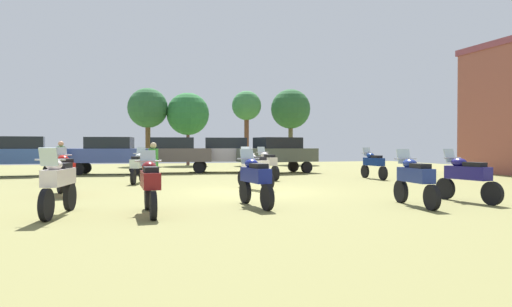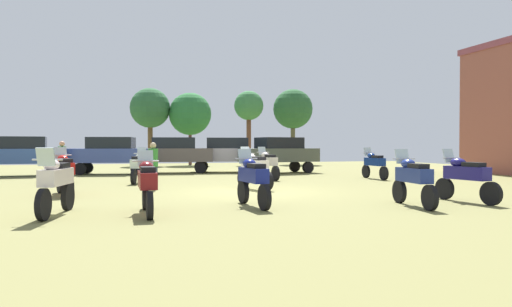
{
  "view_description": "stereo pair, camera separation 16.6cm",
  "coord_description": "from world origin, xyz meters",
  "views": [
    {
      "loc": [
        -4.38,
        -14.87,
        1.57
      ],
      "look_at": [
        0.88,
        2.59,
        1.25
      ],
      "focal_mm": 32.66,
      "sensor_mm": 36.0,
      "label": 1
    },
    {
      "loc": [
        -4.22,
        -14.91,
        1.57
      ],
      "look_at": [
        0.88,
        2.59,
        1.25
      ],
      "focal_mm": 32.66,
      "sensor_mm": 36.0,
      "label": 2
    }
  ],
  "objects": [
    {
      "name": "ground_plane",
      "position": [
        0.0,
        0.0,
        0.01
      ],
      "size": [
        44.0,
        52.0,
        0.02
      ],
      "color": "olive"
    },
    {
      "name": "motorcycle_1",
      "position": [
        7.07,
        4.22,
        0.74
      ],
      "size": [
        0.62,
        2.23,
        1.45
      ],
      "rotation": [
        0.0,
        0.0,
        -0.01
      ],
      "color": "black",
      "rests_on": "ground"
    },
    {
      "name": "motorcycle_2",
      "position": [
        2.19,
        5.19,
        0.75
      ],
      "size": [
        0.64,
        2.26,
        1.49
      ],
      "rotation": [
        0.0,
        0.0,
        0.13
      ],
      "color": "black",
      "rests_on": "ground"
    },
    {
      "name": "motorcycle_3",
      "position": [
        -3.65,
        -4.21,
        0.73
      ],
      "size": [
        0.62,
        2.22,
        1.44
      ],
      "rotation": [
        0.0,
        0.0,
        0.01
      ],
      "color": "black",
      "rests_on": "ground"
    },
    {
      "name": "motorcycle_4",
      "position": [
        -6.73,
        5.55,
        0.73
      ],
      "size": [
        0.68,
        2.09,
        1.45
      ],
      "rotation": [
        0.0,
        0.0,
        0.18
      ],
      "color": "black",
      "rests_on": "ground"
    },
    {
      "name": "motorcycle_5",
      "position": [
        -3.52,
        4.84,
        0.74
      ],
      "size": [
        0.79,
        2.22,
        1.46
      ],
      "rotation": [
        0.0,
        0.0,
        -0.25
      ],
      "color": "black",
      "rests_on": "ground"
    },
    {
      "name": "motorcycle_6",
      "position": [
        -5.9,
        0.61,
        0.75
      ],
      "size": [
        0.82,
        2.08,
        1.5
      ],
      "rotation": [
        0.0,
        0.0,
        0.3
      ],
      "color": "black",
      "rests_on": "ground"
    },
    {
      "name": "motorcycle_7",
      "position": [
        -1.01,
        -3.62,
        0.73
      ],
      "size": [
        0.62,
        2.12,
        1.46
      ],
      "rotation": [
        0.0,
        0.0,
        0.09
      ],
      "color": "black",
      "rests_on": "ground"
    },
    {
      "name": "motorcycle_9",
      "position": [
        4.82,
        -4.36,
        0.73
      ],
      "size": [
        0.64,
        2.16,
        1.45
      ],
      "rotation": [
        0.0,
        0.0,
        0.13
      ],
      "color": "black",
      "rests_on": "ground"
    },
    {
      "name": "motorcycle_11",
      "position": [
        2.91,
        -4.72,
        0.73
      ],
      "size": [
        0.63,
        2.16,
        1.45
      ],
      "rotation": [
        0.0,
        0.0,
        -0.12
      ],
      "color": "black",
      "rests_on": "ground"
    },
    {
      "name": "motorcycle_12",
      "position": [
        -5.59,
        -3.83,
        0.76
      ],
      "size": [
        0.72,
        2.21,
        1.51
      ],
      "rotation": [
        0.0,
        0.0,
        2.94
      ],
      "color": "black",
      "rests_on": "ground"
    },
    {
      "name": "motorcycle_13",
      "position": [
        0.34,
        0.95,
        0.76
      ],
      "size": [
        0.84,
        2.08,
        1.51
      ],
      "rotation": [
        0.0,
        0.0,
        0.31
      ],
      "color": "black",
      "rests_on": "ground"
    },
    {
      "name": "car_2",
      "position": [
        -9.1,
        11.11,
        1.19
      ],
      "size": [
        4.44,
        2.15,
        2.0
      ],
      "rotation": [
        0.0,
        0.0,
        1.65
      ],
      "color": "black",
      "rests_on": "ground"
    },
    {
      "name": "car_3",
      "position": [
        1.79,
        11.65,
        1.19
      ],
      "size": [
        4.58,
        2.64,
        2.0
      ],
      "rotation": [
        0.0,
        0.0,
        1.37
      ],
      "color": "black",
      "rests_on": "ground"
    },
    {
      "name": "car_4",
      "position": [
        -1.3,
        11.71,
        1.19
      ],
      "size": [
        4.52,
        2.42,
        2.0
      ],
      "rotation": [
        0.0,
        0.0,
        1.42
      ],
      "color": "black",
      "rests_on": "ground"
    },
    {
      "name": "car_5",
      "position": [
        -4.7,
        11.42,
        1.19
      ],
      "size": [
        4.56,
        2.57,
        2.0
      ],
      "rotation": [
        0.0,
        0.0,
        1.38
      ],
      "color": "black",
      "rests_on": "ground"
    },
    {
      "name": "car_6",
      "position": [
        4.34,
        9.81,
        1.19
      ],
      "size": [
        4.55,
        2.54,
        2.0
      ],
      "rotation": [
        0.0,
        0.0,
        1.75
      ],
      "color": "black",
      "rests_on": "ground"
    },
    {
      "name": "person_1",
      "position": [
        -3.12,
        1.77,
        0.98
      ],
      "size": [
        0.35,
        0.35,
        1.66
      ],
      "rotation": [
        0.0,
        0.0,
        0.02
      ],
      "color": "#2B3749",
      "rests_on": "ground"
    },
    {
      "name": "person_2",
      "position": [
        -6.64,
        6.59,
        1.03
      ],
      "size": [
        0.46,
        0.46,
        1.74
      ],
      "rotation": [
        0.0,
        0.0,
        5.8
      ],
      "color": "#1F3648",
      "rests_on": "ground"
    },
    {
      "name": "tree_1",
      "position": [
        9.79,
        21.98,
        4.62
      ],
      "size": [
        3.33,
        3.33,
        6.31
      ],
      "color": "brown",
      "rests_on": "ground"
    },
    {
      "name": "tree_2",
      "position": [
        5.86,
        21.77,
        4.72
      ],
      "size": [
        2.39,
        2.39,
        6.01
      ],
      "color": "brown",
      "rests_on": "ground"
    },
    {
      "name": "tree_3",
      "position": [
        -1.98,
        22.5,
        4.47
      ],
      "size": [
        3.12,
        3.12,
        6.06
      ],
      "color": "brown",
      "rests_on": "ground"
    },
    {
      "name": "tree_4",
      "position": [
        1.12,
        22.17,
        4.07
      ],
      "size": [
        3.37,
        3.37,
        5.75
      ],
      "color": "brown",
      "rests_on": "ground"
    }
  ]
}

